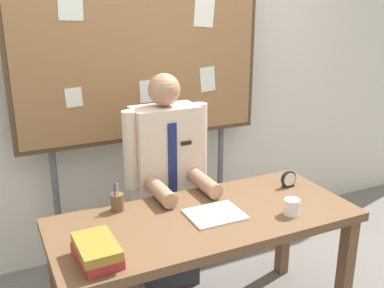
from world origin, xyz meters
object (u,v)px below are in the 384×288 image
object	(u,v)px
desk_clock	(289,180)
coffee_mug	(292,207)
desk	(205,232)
person	(167,192)
open_notebook	(215,214)
pen_holder	(117,202)
book_stack	(97,251)
bulletin_board	(142,53)

from	to	relation	value
desk_clock	coffee_mug	world-z (taller)	desk_clock
desk	person	bearing A→B (deg)	90.00
open_notebook	person	bearing A→B (deg)	94.76
pen_holder	book_stack	bearing A→B (deg)	-116.69
pen_holder	coffee_mug	bearing A→B (deg)	-28.50
desk	person	size ratio (longest dim) A/B	1.15
open_notebook	coffee_mug	xyz separation A→B (m)	(0.37, -0.16, 0.04)
book_stack	coffee_mug	bearing A→B (deg)	-0.26
desk	book_stack	bearing A→B (deg)	-163.98
desk	desk_clock	size ratio (longest dim) A/B	16.18
open_notebook	desk_clock	world-z (taller)	desk_clock
person	desk_clock	size ratio (longest dim) A/B	14.04
person	pen_holder	bearing A→B (deg)	-145.33
person	open_notebook	distance (m)	0.57
book_stack	desk	bearing A→B (deg)	16.02
book_stack	pen_holder	size ratio (longest dim) A/B	1.67
coffee_mug	desk	bearing A→B (deg)	156.35
open_notebook	coffee_mug	bearing A→B (deg)	-23.70
bulletin_board	coffee_mug	world-z (taller)	bulletin_board
person	book_stack	xyz separation A→B (m)	(-0.62, -0.72, 0.13)
desk_clock	pen_holder	xyz separation A→B (m)	(-1.03, 0.14, 0.00)
bulletin_board	pen_holder	xyz separation A→B (m)	(-0.40, -0.66, -0.70)
coffee_mug	pen_holder	xyz separation A→B (m)	(-0.82, 0.44, 0.01)
book_stack	coffee_mug	xyz separation A→B (m)	(1.04, -0.00, -0.01)
person	bulletin_board	distance (m)	0.92
bulletin_board	desk	bearing A→B (deg)	-90.01
person	bulletin_board	size ratio (longest dim) A/B	0.67
book_stack	coffee_mug	distance (m)	1.04
bulletin_board	person	bearing A→B (deg)	-90.02
desk_clock	coffee_mug	xyz separation A→B (m)	(-0.21, -0.31, -0.00)
person	open_notebook	size ratio (longest dim) A/B	4.90
book_stack	desk_clock	size ratio (longest dim) A/B	2.66
open_notebook	pen_holder	size ratio (longest dim) A/B	1.80
book_stack	person	bearing A→B (deg)	49.07
person	desk_clock	distance (m)	0.76
desk_clock	coffee_mug	bearing A→B (deg)	-124.67
desk	open_notebook	size ratio (longest dim) A/B	5.64
desk	bulletin_board	distance (m)	1.26
desk	desk_clock	bearing A→B (deg)	11.03
bulletin_board	desk_clock	distance (m)	1.24
pen_holder	bulletin_board	bearing A→B (deg)	58.88
person	desk	bearing A→B (deg)	-90.00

